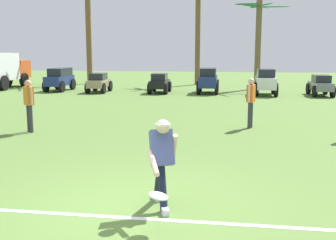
# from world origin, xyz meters

# --- Properties ---
(ground_plane) EXTENTS (80.00, 80.00, 0.00)m
(ground_plane) POSITION_xyz_m (0.00, 0.00, 0.00)
(ground_plane) COLOR #577936
(field_line_paint) EXTENTS (27.20, 0.12, 0.01)m
(field_line_paint) POSITION_xyz_m (0.00, -0.32, 0.00)
(field_line_paint) COLOR white
(field_line_paint) RESTS_ON ground_plane
(frisbee_thrower) EXTENTS (0.49, 1.12, 1.42)m
(frisbee_thrower) POSITION_xyz_m (0.48, 0.13, 0.80)
(frisbee_thrower) COLOR #191E38
(frisbee_thrower) RESTS_ON ground_plane
(frisbee_in_flight) EXTENTS (0.28, 0.28, 0.08)m
(frisbee_in_flight) POSITION_xyz_m (0.57, -0.67, 0.49)
(frisbee_in_flight) COLOR white
(teammate_midfield) EXTENTS (0.29, 0.49, 1.56)m
(teammate_midfield) POSITION_xyz_m (2.11, 7.23, 0.94)
(teammate_midfield) COLOR #33333D
(teammate_midfield) RESTS_ON ground_plane
(teammate_deep) EXTENTS (0.41, 0.39, 1.56)m
(teammate_deep) POSITION_xyz_m (-4.41, 5.56, 0.94)
(teammate_deep) COLOR #33333D
(teammate_deep) RESTS_ON ground_plane
(parked_car_slot_a) EXTENTS (1.15, 2.40, 1.34)m
(parked_car_slot_a) POSITION_xyz_m (-8.60, 17.72, 0.72)
(parked_car_slot_a) COLOR navy
(parked_car_slot_a) RESTS_ON ground_plane
(parked_car_slot_b) EXTENTS (1.17, 2.24, 1.10)m
(parked_car_slot_b) POSITION_xyz_m (-6.03, 17.20, 0.56)
(parked_car_slot_b) COLOR #998466
(parked_car_slot_b) RESTS_ON ground_plane
(parked_car_slot_c) EXTENTS (1.11, 2.21, 1.10)m
(parked_car_slot_c) POSITION_xyz_m (-2.52, 17.39, 0.56)
(parked_car_slot_c) COLOR black
(parked_car_slot_c) RESTS_ON ground_plane
(parked_car_slot_d) EXTENTS (1.19, 2.36, 1.40)m
(parked_car_slot_d) POSITION_xyz_m (0.19, 17.65, 0.74)
(parked_car_slot_d) COLOR navy
(parked_car_slot_d) RESTS_ON ground_plane
(parked_car_slot_e) EXTENTS (1.17, 2.36, 1.40)m
(parked_car_slot_e) POSITION_xyz_m (3.30, 17.14, 0.74)
(parked_car_slot_e) COLOR silver
(parked_car_slot_e) RESTS_ON ground_plane
(parked_car_slot_f) EXTENTS (1.15, 2.23, 1.10)m
(parked_car_slot_f) POSITION_xyz_m (6.16, 17.19, 0.56)
(parked_car_slot_f) COLOR slate
(parked_car_slot_f) RESTS_ON ground_plane
(palm_tree_far_left) EXTENTS (3.12, 3.28, 7.06)m
(palm_tree_far_left) POSITION_xyz_m (-8.57, 23.05, 4.02)
(palm_tree_far_left) COLOR brown
(palm_tree_far_left) RESTS_ON ground_plane
(palm_tree_left_of_centre) EXTENTS (3.23, 3.06, 6.61)m
(palm_tree_left_of_centre) POSITION_xyz_m (-0.87, 23.27, 3.84)
(palm_tree_left_of_centre) COLOR brown
(palm_tree_left_of_centre) RESTS_ON ground_plane
(palm_tree_right_of_centre) EXTENTS (3.32, 2.98, 5.36)m
(palm_tree_right_of_centre) POSITION_xyz_m (3.04, 20.67, 3.17)
(palm_tree_right_of_centre) COLOR brown
(palm_tree_right_of_centre) RESTS_ON ground_plane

